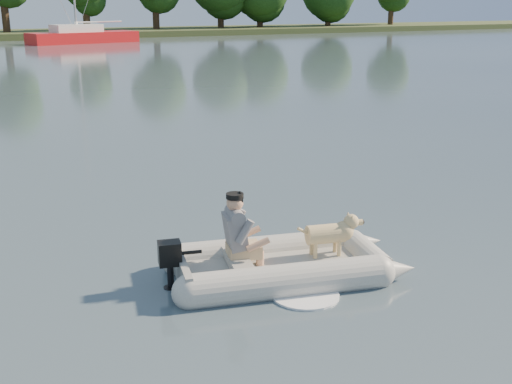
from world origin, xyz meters
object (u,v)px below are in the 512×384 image
dog (326,237)px  man (237,228)px  sailboat (82,36)px  dinghy (285,238)px

dog → man: bearing=-180.0°
man → dog: man is taller
sailboat → dog: bearing=-111.8°
sailboat → man: bearing=-113.2°
sailboat → dinghy: bearing=-112.5°
dog → sailboat: size_ratio=0.06×
dinghy → dog: dinghy is taller
dog → sailboat: (7.93, 49.73, 0.11)m
dinghy → man: (-0.58, 0.17, 0.17)m
dinghy → dog: size_ratio=5.18×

